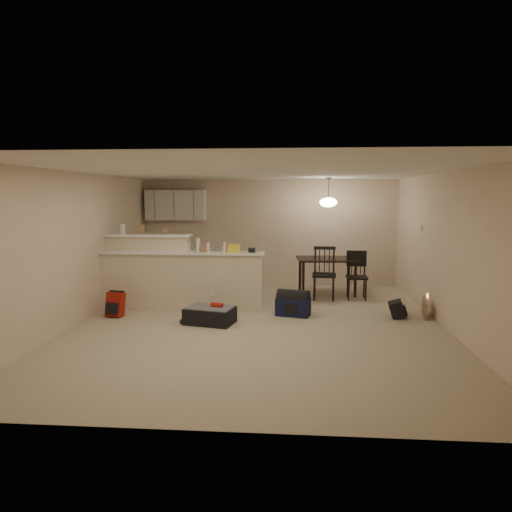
# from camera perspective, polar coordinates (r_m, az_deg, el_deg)

# --- Properties ---
(room) EXTENTS (7.00, 7.02, 2.50)m
(room) POSITION_cam_1_polar(r_m,az_deg,el_deg) (7.40, 0.36, 0.83)
(room) COLOR #B4A78A
(room) RESTS_ON ground
(breakfast_bar) EXTENTS (3.08, 0.58, 1.39)m
(breakfast_bar) POSITION_cam_1_polar(r_m,az_deg,el_deg) (8.75, -10.76, -2.52)
(breakfast_bar) COLOR beige
(breakfast_bar) RESTS_ON ground
(upper_cabinets) EXTENTS (1.40, 0.34, 0.70)m
(upper_cabinets) POSITION_cam_1_polar(r_m,az_deg,el_deg) (10.99, -9.98, 6.28)
(upper_cabinets) COLOR white
(upper_cabinets) RESTS_ON room
(kitchen_counter) EXTENTS (1.80, 0.60, 0.90)m
(kitchen_counter) POSITION_cam_1_polar(r_m,az_deg,el_deg) (10.94, -8.96, -1.33)
(kitchen_counter) COLOR white
(kitchen_counter) RESTS_ON ground
(thermostat) EXTENTS (0.02, 0.12, 0.12)m
(thermostat) POSITION_cam_1_polar(r_m,az_deg,el_deg) (9.24, 19.91, 3.26)
(thermostat) COLOR beige
(thermostat) RESTS_ON room
(jar) EXTENTS (0.10, 0.10, 0.20)m
(jar) POSITION_cam_1_polar(r_m,az_deg,el_deg) (9.06, -16.34, 3.27)
(jar) COLOR silver
(jar) RESTS_ON breakfast_bar
(cereal_box) EXTENTS (0.10, 0.07, 0.16)m
(cereal_box) POSITION_cam_1_polar(r_m,az_deg,el_deg) (8.94, -14.23, 3.16)
(cereal_box) COLOR #8F6749
(cereal_box) RESTS_ON breakfast_bar
(small_box) EXTENTS (0.08, 0.06, 0.12)m
(small_box) POSITION_cam_1_polar(r_m,az_deg,el_deg) (8.80, -11.28, 3.05)
(small_box) COLOR #8F6749
(small_box) RESTS_ON breakfast_bar
(bottle_a) EXTENTS (0.07, 0.07, 0.26)m
(bottle_a) POSITION_cam_1_polar(r_m,az_deg,el_deg) (8.45, -7.22, 1.39)
(bottle_a) COLOR silver
(bottle_a) RESTS_ON breakfast_bar
(bottle_b) EXTENTS (0.06, 0.06, 0.18)m
(bottle_b) POSITION_cam_1_polar(r_m,az_deg,el_deg) (8.42, -6.06, 1.11)
(bottle_b) COLOR silver
(bottle_b) RESTS_ON breakfast_bar
(bag_lump) EXTENTS (0.22, 0.18, 0.14)m
(bag_lump) POSITION_cam_1_polar(r_m,az_deg,el_deg) (8.35, -2.76, 0.95)
(bag_lump) COLOR #8F6749
(bag_lump) RESTS_ON breakfast_bar
(pouch) EXTENTS (0.12, 0.10, 0.08)m
(pouch) POSITION_cam_1_polar(r_m,az_deg,el_deg) (8.32, -0.52, 0.73)
(pouch) COLOR #8F6749
(pouch) RESTS_ON breakfast_bar
(extra_item_x) EXTENTS (0.05, 0.05, 0.19)m
(extra_item_x) POSITION_cam_1_polar(r_m,az_deg,el_deg) (8.37, -3.93, 1.13)
(extra_item_x) COLOR silver
(extra_item_x) RESTS_ON breakfast_bar
(extra_item_y) EXTENTS (0.12, 0.10, 0.13)m
(extra_item_y) POSITION_cam_1_polar(r_m,az_deg,el_deg) (8.44, -6.55, 0.96)
(extra_item_y) COLOR #8F6749
(extra_item_y) RESTS_ON breakfast_bar
(dining_table) EXTENTS (1.32, 0.94, 0.79)m
(dining_table) POSITION_cam_1_polar(r_m,az_deg,el_deg) (9.94, 8.87, -0.80)
(dining_table) COLOR black
(dining_table) RESTS_ON ground
(pendant_lamp) EXTENTS (0.36, 0.36, 0.62)m
(pendant_lamp) POSITION_cam_1_polar(r_m,az_deg,el_deg) (9.84, 9.02, 6.70)
(pendant_lamp) COLOR brown
(pendant_lamp) RESTS_ON room
(dining_chair_near) EXTENTS (0.51, 0.49, 1.08)m
(dining_chair_near) POSITION_cam_1_polar(r_m,az_deg,el_deg) (9.43, 8.51, -2.18)
(dining_chair_near) COLOR black
(dining_chair_near) RESTS_ON ground
(dining_chair_far) EXTENTS (0.44, 0.42, 0.96)m
(dining_chair_far) POSITION_cam_1_polar(r_m,az_deg,el_deg) (9.60, 12.48, -2.45)
(dining_chair_far) COLOR black
(dining_chair_far) RESTS_ON ground
(suitcase) EXTENTS (0.88, 0.67, 0.26)m
(suitcase) POSITION_cam_1_polar(r_m,az_deg,el_deg) (7.70, -5.78, -7.42)
(suitcase) COLOR black
(suitcase) RESTS_ON ground
(red_backpack) EXTENTS (0.31, 0.22, 0.43)m
(red_backpack) POSITION_cam_1_polar(r_m,az_deg,el_deg) (8.45, -17.17, -5.80)
(red_backpack) COLOR #9F1B12
(red_backpack) RESTS_ON ground
(navy_duffel) EXTENTS (0.64, 0.45, 0.32)m
(navy_duffel) POSITION_cam_1_polar(r_m,az_deg,el_deg) (8.18, 4.66, -6.33)
(navy_duffel) COLOR #111636
(navy_duffel) RESTS_ON ground
(black_daypack) EXTENTS (0.28, 0.35, 0.29)m
(black_daypack) POSITION_cam_1_polar(r_m,az_deg,el_deg) (8.39, 17.19, -6.40)
(black_daypack) COLOR black
(black_daypack) RESTS_ON ground
(cardboard_sheet) EXTENTS (0.07, 0.44, 0.33)m
(cardboard_sheet) POSITION_cam_1_polar(r_m,az_deg,el_deg) (8.50, 20.32, -6.19)
(cardboard_sheet) COLOR #8F6749
(cardboard_sheet) RESTS_ON ground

